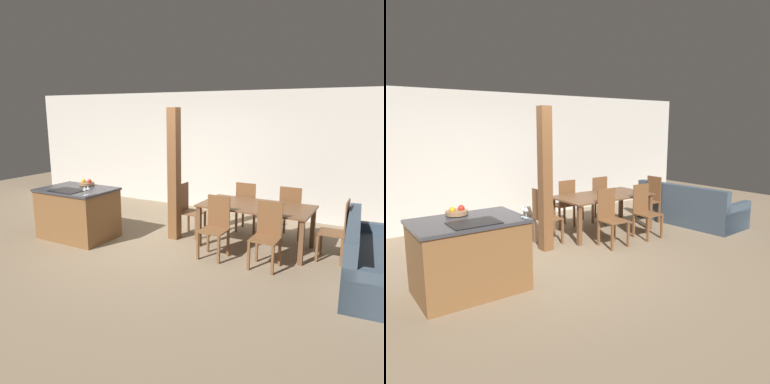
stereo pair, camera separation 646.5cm
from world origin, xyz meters
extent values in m
plane|color=#847056|center=(0.00, 0.00, 0.00)|extent=(16.00, 16.00, 0.00)
cube|color=beige|center=(0.00, 2.69, 1.35)|extent=(11.20, 0.08, 2.70)
cube|color=brown|center=(-1.45, -0.36, 0.43)|extent=(1.27, 0.88, 0.87)
cube|color=#38383D|center=(-1.45, -0.36, 0.89)|extent=(1.31, 0.92, 0.04)
cube|color=black|center=(-1.45, -0.58, 0.91)|extent=(0.56, 0.40, 0.01)
cylinder|color=#99704C|center=(-1.48, -0.07, 0.94)|extent=(0.28, 0.28, 0.05)
sphere|color=red|center=(-1.42, -0.06, 0.99)|extent=(0.08, 0.08, 0.08)
sphere|color=gold|center=(-1.54, -0.09, 0.99)|extent=(0.08, 0.08, 0.08)
cylinder|color=silver|center=(-0.86, -0.75, 0.92)|extent=(0.06, 0.06, 0.00)
cylinder|color=silver|center=(-0.86, -0.75, 0.96)|extent=(0.01, 0.01, 0.09)
cone|color=silver|center=(-0.86, -0.75, 1.04)|extent=(0.06, 0.06, 0.06)
cylinder|color=silver|center=(-0.86, -0.67, 0.92)|extent=(0.06, 0.06, 0.00)
cylinder|color=silver|center=(-0.86, -0.67, 0.96)|extent=(0.01, 0.01, 0.09)
cone|color=silver|center=(-0.86, -0.67, 1.04)|extent=(0.06, 0.06, 0.06)
cube|color=brown|center=(1.55, 0.70, 0.71)|extent=(1.84, 0.97, 0.03)
cube|color=brown|center=(0.69, 0.28, 0.35)|extent=(0.07, 0.07, 0.70)
cube|color=brown|center=(2.40, 0.28, 0.35)|extent=(0.07, 0.07, 0.70)
cube|color=brown|center=(0.69, 1.12, 0.35)|extent=(0.07, 0.07, 0.70)
cube|color=brown|center=(2.40, 1.12, 0.35)|extent=(0.07, 0.07, 0.70)
cube|color=brown|center=(1.13, -0.08, 0.44)|extent=(0.40, 0.40, 0.02)
cube|color=brown|center=(1.13, 0.11, 0.71)|extent=(0.38, 0.02, 0.51)
cube|color=brown|center=(0.96, -0.26, 0.22)|extent=(0.04, 0.04, 0.43)
cube|color=brown|center=(1.31, -0.26, 0.22)|extent=(0.04, 0.04, 0.43)
cube|color=brown|center=(0.96, 0.09, 0.22)|extent=(0.04, 0.04, 0.43)
cube|color=brown|center=(1.31, 0.09, 0.22)|extent=(0.04, 0.04, 0.43)
cube|color=brown|center=(1.96, -0.08, 0.44)|extent=(0.40, 0.40, 0.02)
cube|color=brown|center=(1.96, 0.11, 0.71)|extent=(0.38, 0.02, 0.51)
cube|color=brown|center=(1.78, -0.26, 0.22)|extent=(0.04, 0.04, 0.43)
cube|color=brown|center=(2.14, -0.26, 0.22)|extent=(0.04, 0.04, 0.43)
cube|color=brown|center=(1.78, 0.09, 0.22)|extent=(0.04, 0.04, 0.43)
cube|color=brown|center=(2.14, 0.09, 0.22)|extent=(0.04, 0.04, 0.43)
cube|color=brown|center=(1.13, 1.49, 0.44)|extent=(0.40, 0.40, 0.02)
cube|color=brown|center=(1.13, 1.30, 0.71)|extent=(0.38, 0.02, 0.51)
cube|color=brown|center=(1.31, 1.66, 0.22)|extent=(0.04, 0.04, 0.43)
cube|color=brown|center=(0.96, 1.66, 0.22)|extent=(0.04, 0.04, 0.43)
cube|color=brown|center=(1.31, 1.31, 0.22)|extent=(0.04, 0.04, 0.43)
cube|color=brown|center=(0.96, 1.31, 0.22)|extent=(0.04, 0.04, 0.43)
cube|color=brown|center=(1.96, 1.49, 0.44)|extent=(0.40, 0.40, 0.02)
cube|color=brown|center=(1.96, 1.30, 0.71)|extent=(0.38, 0.02, 0.51)
cube|color=brown|center=(2.14, 1.66, 0.22)|extent=(0.04, 0.04, 0.43)
cube|color=brown|center=(1.78, 1.66, 0.22)|extent=(0.04, 0.04, 0.43)
cube|color=brown|center=(2.14, 1.31, 0.22)|extent=(0.04, 0.04, 0.43)
cube|color=brown|center=(1.78, 1.31, 0.22)|extent=(0.04, 0.04, 0.43)
cube|color=brown|center=(0.33, 0.70, 0.44)|extent=(0.40, 0.40, 0.02)
cube|color=brown|center=(0.14, 0.70, 0.71)|extent=(0.02, 0.38, 0.51)
cube|color=brown|center=(0.50, 0.52, 0.22)|extent=(0.04, 0.04, 0.43)
cube|color=brown|center=(0.50, 0.88, 0.22)|extent=(0.04, 0.04, 0.43)
cube|color=brown|center=(0.15, 0.52, 0.22)|extent=(0.04, 0.04, 0.43)
cube|color=brown|center=(0.15, 0.88, 0.22)|extent=(0.04, 0.04, 0.43)
cube|color=brown|center=(2.77, 0.70, 0.44)|extent=(0.40, 0.40, 0.02)
cube|color=brown|center=(2.96, 0.70, 0.71)|extent=(0.02, 0.38, 0.51)
cube|color=brown|center=(2.59, 0.88, 0.22)|extent=(0.04, 0.04, 0.43)
cube|color=brown|center=(2.59, 0.52, 0.22)|extent=(0.04, 0.04, 0.43)
cube|color=brown|center=(2.95, 0.88, 0.22)|extent=(0.04, 0.04, 0.43)
cube|color=brown|center=(2.95, 0.52, 0.22)|extent=(0.04, 0.04, 0.43)
cube|color=#3D4C5B|center=(3.50, 0.15, 0.21)|extent=(1.11, 2.15, 0.42)
cube|color=#3D4C5B|center=(3.11, 0.13, 0.63)|extent=(0.31, 2.09, 0.41)
cube|color=#3D4C5B|center=(3.43, 1.13, 0.28)|extent=(0.97, 0.21, 0.56)
cube|color=brown|center=(0.12, 0.43, 1.16)|extent=(0.18, 0.18, 2.33)
camera|label=1|loc=(3.51, -5.11, 2.25)|focal=35.00mm
camera|label=2|loc=(-2.94, -4.67, 2.02)|focal=35.00mm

